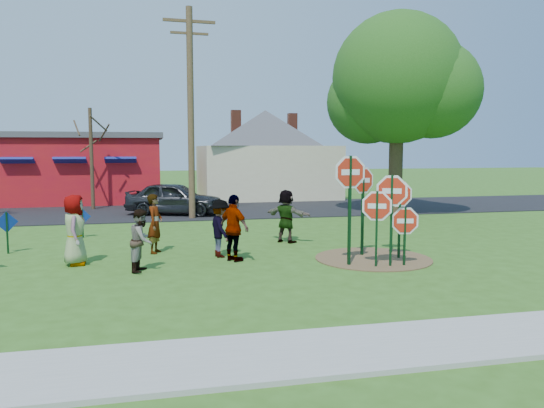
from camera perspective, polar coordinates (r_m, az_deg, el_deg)
The scene contains 25 objects.
ground at distance 14.82m, azimuth -7.06°, elevation -5.91°, with size 120.00×120.00×0.00m, color #345C1A.
sidewalk at distance 7.96m, azimuth -1.68°, elevation -16.19°, with size 22.00×1.80×0.08m, color #9E9E99.
road at distance 26.15m, azimuth -9.57°, elevation -0.73°, with size 120.00×7.50×0.04m, color black.
dirt_patch at distance 14.99m, azimuth 10.82°, elevation -5.78°, with size 3.20×3.20×0.03m, color brown.
red_building at distance 32.71m, azimuth -19.97°, elevation 3.75°, with size 9.40×7.69×3.90m.
cream_house at distance 33.16m, azimuth -0.72°, elevation 5.79°, with size 9.40×9.40×6.50m.
stop_sign_a at distance 13.75m, azimuth 11.22°, elevation -0.86°, with size 0.96×0.47×2.11m.
stop_sign_b at distance 15.12m, azimuth 9.76°, elevation 1.67°, with size 0.97×0.36×2.67m.
stop_sign_c at distance 13.85m, azimuth 12.75°, elevation 0.44°, with size 1.01×0.44×2.51m.
stop_sign_d at distance 15.66m, azimuth 12.83°, elevation 1.07°, with size 0.92×0.26×2.42m.
stop_sign_e at distance 14.09m, azimuth 14.11°, elevation -2.15°, with size 0.96×0.20×1.67m.
stop_sign_f at distance 14.94m, azimuth 13.60°, elevation 0.38°, with size 0.96×0.07×2.28m.
stop_sign_g at distance 13.75m, azimuth 8.39°, elevation 2.08°, with size 1.16×0.13×3.02m.
blue_diamond_c at distance 17.17m, azimuth -26.62°, elevation -2.28°, with size 0.59×0.24×1.23m.
blue_diamond_d at distance 19.24m, azimuth -19.71°, elevation -1.61°, with size 0.56×0.06×1.01m.
person_a at distance 14.76m, azimuth -20.47°, elevation -2.64°, with size 0.91×0.59×1.85m, color #3A4886.
person_b at distance 15.80m, azimuth -12.47°, elevation -2.08°, with size 0.63×0.41×1.73m, color teal.
person_c at distance 13.56m, azimuth -13.84°, elevation -3.80°, with size 0.76×0.59×1.56m, color brown.
person_d at distance 14.94m, azimuth -5.58°, elevation -2.62°, with size 1.05×0.60×1.63m, color #35343A.
person_e at distance 14.32m, azimuth -4.11°, elevation -2.60°, with size 1.06×0.44×1.82m, color #552F62.
person_f at distance 17.18m, azimuth 1.54°, elevation -1.30°, with size 1.60×0.51×1.73m, color #1C5938.
suv at distance 24.60m, azimuth -10.47°, elevation 0.62°, with size 1.75×4.35×1.48m, color #313035.
utility_pole at distance 23.15m, azimuth -8.75°, elevation 10.05°, with size 2.19×0.28×8.95m.
leafy_tree at distance 24.94m, azimuth 13.67°, elevation 12.28°, with size 6.39×5.83×9.08m.
bare_tree_east at distance 27.69m, azimuth -18.89°, elevation 6.10°, with size 1.80×1.80×5.02m.
Camera 1 is at (-1.41, -14.44, 3.05)m, focal length 35.00 mm.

